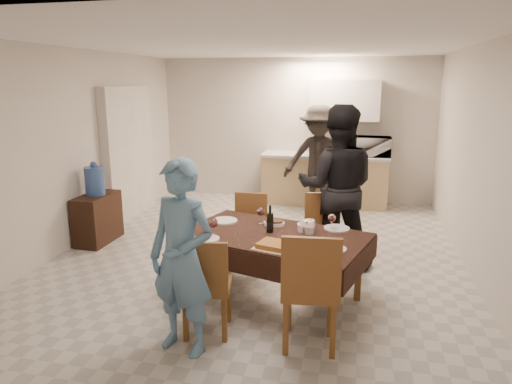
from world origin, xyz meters
TOP-DOWN VIEW (x-y plane):
  - floor at (0.00, 0.00)m, footprint 5.00×6.00m
  - ceiling at (0.00, 0.00)m, footprint 5.00×6.00m
  - wall_back at (0.00, 3.00)m, footprint 5.00×0.02m
  - wall_front at (0.00, -3.00)m, footprint 5.00×0.02m
  - wall_left at (-2.50, 0.00)m, footprint 0.02×6.00m
  - wall_right at (2.50, 0.00)m, footprint 0.02×6.00m
  - stub_partition at (-2.42, 1.20)m, footprint 0.15×1.40m
  - kitchen_base_cabinet at (0.60, 2.68)m, footprint 2.20×0.60m
  - kitchen_worktop at (0.60, 2.68)m, footprint 2.24×0.64m
  - upper_cabinet at (0.90, 2.82)m, footprint 1.20×0.34m
  - dining_table at (0.40, -1.19)m, footprint 2.00×1.50m
  - chair_near_left at (-0.05, -2.03)m, footprint 0.48×0.48m
  - chair_near_right at (0.85, -2.04)m, footprint 0.51×0.51m
  - chair_far_left at (-0.05, -0.52)m, footprint 0.41×0.41m
  - chair_far_right at (0.85, -0.53)m, footprint 0.51×0.51m
  - console at (-2.28, -0.04)m, footprint 0.36×0.72m
  - water_jug at (-2.28, -0.04)m, footprint 0.26×0.26m
  - wine_bottle at (0.35, -1.14)m, footprint 0.07×0.07m
  - water_pitcher at (0.75, -1.24)m, footprint 0.12×0.12m
  - savoury_tart at (0.50, -1.57)m, footprint 0.46×0.39m
  - salad_bowl at (0.70, -1.01)m, footprint 0.18×0.18m
  - mushroom_dish at (0.35, -0.91)m, footprint 0.20×0.20m
  - wine_glass_a at (-0.15, -1.44)m, footprint 0.09×0.09m
  - wine_glass_b at (0.95, -0.94)m, footprint 0.08×0.08m
  - wine_glass_c at (0.20, -0.89)m, footprint 0.08×0.08m
  - plate_near_left at (-0.20, -1.49)m, footprint 0.25×0.25m
  - plate_near_right at (1.00, -1.49)m, footprint 0.24×0.24m
  - plate_far_left at (-0.20, -0.89)m, footprint 0.28×0.28m
  - plate_far_right at (1.00, -0.89)m, footprint 0.26×0.26m
  - microwave at (1.42, 2.68)m, footprint 0.61×0.41m
  - person_near at (-0.15, -2.24)m, footprint 0.66×0.52m
  - person_far at (0.95, -0.14)m, footprint 0.96×0.76m
  - person_kitchen at (0.53, 2.23)m, footprint 1.16×0.67m

SIDE VIEW (x-z plane):
  - floor at x=0.00m, z-range -0.01..0.01m
  - console at x=-2.28m, z-range 0.00..0.67m
  - kitchen_base_cabinet at x=0.60m, z-range 0.00..0.86m
  - chair_far_left at x=-0.05m, z-range 0.30..0.77m
  - chair_near_left at x=-0.05m, z-range 0.31..0.80m
  - chair_far_right at x=0.85m, z-range 0.31..0.81m
  - chair_near_right at x=0.85m, z-range 0.35..0.90m
  - dining_table at x=0.40m, z-range 0.32..1.01m
  - plate_near_right at x=1.00m, z-range 0.70..0.71m
  - plate_near_left at x=-0.20m, z-range 0.70..0.71m
  - plate_far_right at x=1.00m, z-range 0.70..0.71m
  - plate_far_left at x=-0.20m, z-range 0.70..0.71m
  - mushroom_dish at x=0.35m, z-range 0.70..0.73m
  - savoury_tart at x=0.50m, z-range 0.70..0.74m
  - salad_bowl at x=0.70m, z-range 0.70..0.77m
  - wine_glass_b at x=0.95m, z-range 0.70..0.87m
  - water_pitcher at x=0.75m, z-range 0.70..0.88m
  - wine_glass_c at x=0.20m, z-range 0.70..0.88m
  - wine_glass_a at x=-0.15m, z-range 0.70..0.90m
  - person_near at x=-0.15m, z-range 0.00..1.60m
  - wine_bottle at x=0.35m, z-range 0.70..0.98m
  - water_jug at x=-2.28m, z-range 0.67..1.06m
  - kitchen_worktop at x=0.60m, z-range 0.86..0.91m
  - person_kitchen at x=0.53m, z-range 0.00..1.80m
  - person_far at x=0.95m, z-range 0.00..1.92m
  - stub_partition at x=-2.42m, z-range 0.00..2.10m
  - microwave at x=1.42m, z-range 0.91..1.25m
  - wall_back at x=0.00m, z-range 0.00..2.60m
  - wall_front at x=0.00m, z-range 0.00..2.60m
  - wall_left at x=-2.50m, z-range 0.00..2.60m
  - wall_right at x=2.50m, z-range 0.00..2.60m
  - upper_cabinet at x=0.90m, z-range 1.50..2.20m
  - ceiling at x=0.00m, z-range 2.59..2.61m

